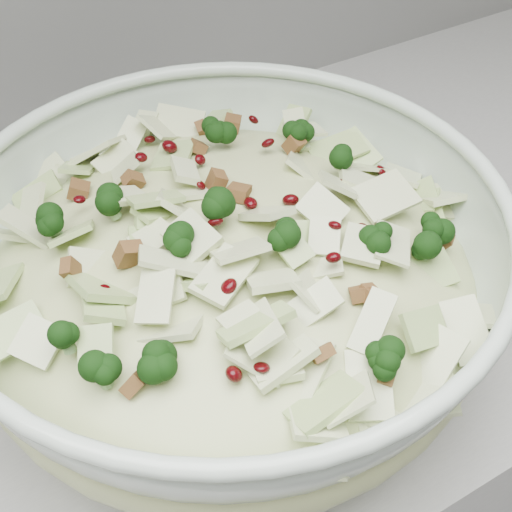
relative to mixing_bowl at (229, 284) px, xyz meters
The scene contains 3 objects.
counter 0.67m from the mixing_bowl, 13.97° to the left, with size 3.60×0.60×0.90m, color #AFAFAA.
mixing_bowl is the anchor object (origin of this frame).
salad 0.03m from the mixing_bowl, ahead, with size 0.41×0.41×0.17m.
Camera 1 is at (-0.57, 1.26, 1.39)m, focal length 50.00 mm.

